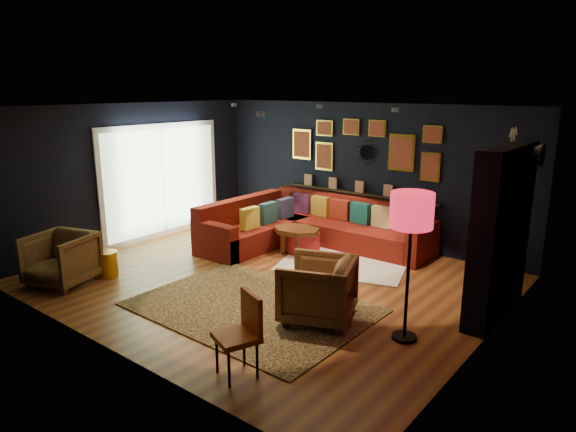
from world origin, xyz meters
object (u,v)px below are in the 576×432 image
Objects in this scene: pouf at (304,242)px; armchair_left at (61,257)px; orange_chair at (243,328)px; sectional at (306,228)px; coffee_table at (296,233)px; floor_lamp at (411,216)px; dog at (305,285)px; gold_stool at (108,264)px; armchair_right at (318,286)px.

armchair_left is (-1.96, -3.41, 0.21)m from pouf.
orange_chair is (3.83, -0.13, 0.08)m from armchair_left.
sectional reaches higher than coffee_table.
armchair_left is 5.16m from floor_lamp.
sectional is 4.54m from orange_chair.
orange_chair reaches higher than dog.
pouf is 0.66× the size of orange_chair.
sectional is 0.56m from coffee_table.
gold_stool is 3.69m from orange_chair.
floor_lamp is at bearing 82.44° from orange_chair.
coffee_table is at bearing 135.76° from dog.
pouf is at bearing 43.13° from armchair_left.
coffee_table is 1.09× the size of orange_chair.
pouf is 0.65× the size of armchair_right.
armchair_right is (2.01, -2.47, 0.12)m from sectional.
pouf is at bearing -57.71° from sectional.
armchair_right is at bearing 12.64° from gold_stool.
pouf is 0.33× the size of floor_lamp.
gold_stool is 0.37× the size of dog.
sectional is at bearing 130.90° from dog.
coffee_table is at bearing 59.00° from gold_stool.
orange_chair is at bearing -61.65° from sectional.
dog is (1.18, -1.56, -0.03)m from pouf.
orange_chair is (1.87, -3.54, 0.30)m from pouf.
floor_lamp is (2.93, -1.73, 1.11)m from coffee_table.
floor_lamp reaches higher than sectional.
pouf is at bearing 139.35° from orange_chair.
armchair_right is 0.51× the size of floor_lamp.
coffee_table reaches higher than gold_stool.
floor_lamp is (4.79, 1.60, 1.06)m from armchair_left.
orange_chair is (1.97, -3.46, 0.13)m from coffee_table.
armchair_left is at bearing -110.48° from gold_stool.
coffee_table is at bearing 149.45° from floor_lamp.
coffee_table is 3.17m from gold_stool.
coffee_table is 0.21m from pouf.
floor_lamp reaches higher than orange_chair.
floor_lamp reaches higher than gold_stool.
armchair_right is at bearing -46.72° from coffee_table.
armchair_left reaches higher than coffee_table.
pouf is 3.94m from armchair_left.
armchair_right is 1.53m from orange_chair.
armchair_left is 0.80× the size of dog.
armchair_right is 2.24× the size of gold_stool.
gold_stool is at bearing -98.30° from armchair_right.
armchair_left is (-1.68, -3.86, 0.11)m from sectional.
pouf is 3.29m from gold_stool.
pouf is 2.66m from armchair_right.
gold_stool is 4.84m from floor_lamp.
gold_stool is 3.17m from dog.
armchair_left is (-1.86, -3.33, 0.05)m from coffee_table.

